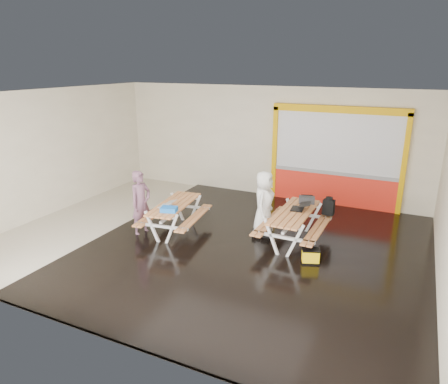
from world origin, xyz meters
The scene contains 14 objects.
room centered at (0.00, 0.00, 1.75)m, with size 10.02×8.02×3.52m.
deck centered at (1.25, 0.00, 0.03)m, with size 7.50×7.98×0.05m, color black.
kiosk centered at (2.20, 3.93, 1.44)m, with size 3.88×0.16×3.00m.
picnic_table_left centered at (-1.01, 0.10, 0.60)m, with size 1.59×2.13×0.79m.
picnic_table_right centered at (1.92, 0.73, 0.64)m, with size 1.45×2.11×0.84m.
person_left centered at (-1.70, -0.34, 0.83)m, with size 0.61×0.40×1.66m, color #6A4558.
person_right centered at (1.09, 0.90, 0.87)m, with size 0.78×0.51×1.60m, color white.
laptop_left centered at (-1.04, -0.18, 0.84)m, with size 0.41×0.38×0.16m.
laptop_right centered at (2.00, 0.91, 0.90)m, with size 0.49×0.44×0.19m.
blue_pouch centered at (-0.81, -0.44, 0.84)m, with size 0.37×0.26×0.11m, color blue.
toolbox centered at (2.03, 1.42, 0.92)m, with size 0.42×0.29×0.22m.
backpack centered at (2.53, 1.63, 0.77)m, with size 0.29×0.20×0.45m.
dark_case centered at (1.10, 0.80, 0.13)m, with size 0.45×0.34×0.17m, color black.
fluke_bag centered at (2.56, -0.15, 0.21)m, with size 0.44×0.36×0.32m.
Camera 1 is at (4.29, -8.09, 4.17)m, focal length 32.69 mm.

